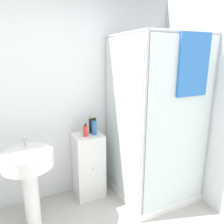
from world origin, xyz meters
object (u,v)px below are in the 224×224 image
(sink, at_px, (29,171))
(shampoo_bottle_blue, at_px, (94,127))
(shampoo_bottle_tall_black, at_px, (91,125))
(soap_dispenser, at_px, (85,131))
(lotion_bottle_white, at_px, (84,129))

(sink, relative_size, shampoo_bottle_blue, 4.65)
(shampoo_bottle_tall_black, height_order, shampoo_bottle_blue, shampoo_bottle_blue)
(soap_dispenser, relative_size, shampoo_bottle_blue, 0.77)
(lotion_bottle_white, bearing_deg, shampoo_bottle_blue, -40.72)
(shampoo_bottle_blue, xyz_separation_m, lotion_bottle_white, (-0.10, 0.09, -0.05))
(shampoo_bottle_blue, relative_size, lotion_bottle_white, 1.53)
(soap_dispenser, xyz_separation_m, shampoo_bottle_tall_black, (0.10, 0.09, 0.03))
(sink, xyz_separation_m, lotion_bottle_white, (0.69, 0.30, 0.25))
(shampoo_bottle_tall_black, distance_m, shampoo_bottle_blue, 0.09)
(shampoo_bottle_tall_black, bearing_deg, soap_dispenser, -137.32)
(shampoo_bottle_tall_black, height_order, lotion_bottle_white, shampoo_bottle_tall_black)
(sink, bearing_deg, lotion_bottle_white, 23.69)
(soap_dispenser, xyz_separation_m, shampoo_bottle_blue, (0.11, 0.01, 0.03))
(shampoo_bottle_tall_black, distance_m, lotion_bottle_white, 0.10)
(soap_dispenser, distance_m, lotion_bottle_white, 0.10)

